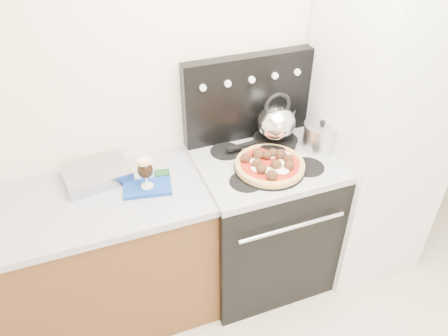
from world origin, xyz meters
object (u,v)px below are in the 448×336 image
tea_kettle (276,120)px  pizza (270,163)px  oven_mitt (148,188)px  beer_glass (146,173)px  base_cabinet (78,270)px  stove_body (261,222)px  fridge (375,133)px  stock_pot (320,137)px  pizza_pan (270,168)px  skillet (275,141)px

tea_kettle → pizza: bearing=-107.7°
oven_mitt → beer_glass: bearing=0.0°
base_cabinet → oven_mitt: oven_mitt is taller
stove_body → beer_glass: 0.88m
fridge → tea_kettle: bearing=166.4°
beer_glass → stock_pot: 1.01m
base_cabinet → stove_body: 1.11m
pizza → stock_pot: 0.37m
stove_body → oven_mitt: size_ratio=3.61×
stove_body → pizza_pan: pizza_pan is taller
tea_kettle → skillet: bearing=14.4°
beer_glass → pizza_pan: bearing=-7.7°
stock_pot → tea_kettle: bearing=153.1°
base_cabinet → pizza: 1.21m
base_cabinet → tea_kettle: bearing=4.4°
pizza → tea_kettle: size_ratio=1.56×
oven_mitt → skillet: skillet is taller
stove_body → skillet: 0.53m
base_cabinet → pizza_pan: bearing=-6.1°
fridge → pizza_pan: (-0.72, -0.07, -0.02)m
stove_body → beer_glass: beer_glass is taller
skillet → tea_kettle: 0.14m
pizza_pan → beer_glass: bearing=172.3°
tea_kettle → beer_glass: bearing=-156.8°
beer_glass → skillet: beer_glass is taller
base_cabinet → pizza: pizza is taller
base_cabinet → stock_pot: stock_pot is taller
skillet → base_cabinet: bearing=-175.6°
pizza → stove_body: bearing=77.2°
fridge → stock_pot: fridge is taller
pizza_pan → tea_kettle: bearing=57.9°
skillet → stove_body: bearing=-133.2°
pizza_pan → stock_pot: stock_pot is taller
beer_glass → stock_pot: bearing=0.3°
stove_body → pizza: pizza is taller
beer_glass → skillet: (0.78, 0.12, -0.06)m
stove_body → pizza_pan: (-0.02, -0.09, 0.49)m
oven_mitt → pizza_pan: bearing=-7.7°
stove_body → tea_kettle: size_ratio=3.68×
pizza_pan → tea_kettle: (0.13, 0.21, 0.16)m
stove_body → beer_glass: bearing=-179.7°
fridge → stock_pot: (-0.36, 0.03, 0.04)m
fridge → stove_body: bearing=178.0°
pizza → base_cabinet: bearing=173.9°
oven_mitt → stock_pot: (1.01, 0.00, 0.08)m
base_cabinet → skillet: 1.32m
base_cabinet → pizza: bearing=-6.1°
base_cabinet → oven_mitt: (0.44, -0.03, 0.48)m
skillet → fridge: bearing=-13.6°
base_cabinet → fridge: bearing=-1.6°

